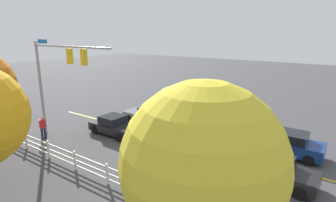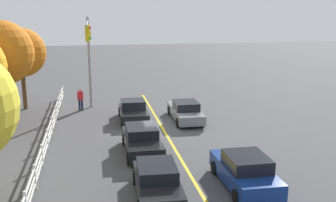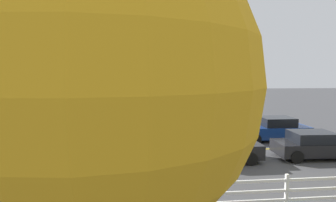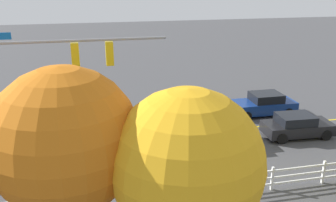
{
  "view_description": "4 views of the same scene",
  "coord_description": "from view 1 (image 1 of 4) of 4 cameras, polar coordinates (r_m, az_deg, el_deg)",
  "views": [
    {
      "loc": [
        -12.69,
        15.43,
        7.57
      ],
      "look_at": [
        -1.69,
        -0.34,
        2.71
      ],
      "focal_mm": 29.07,
      "sensor_mm": 36.0,
      "label": 1
    },
    {
      "loc": [
        -25.12,
        4.29,
        7.73
      ],
      "look_at": [
        -2.11,
        -0.03,
        2.24
      ],
      "focal_mm": 42.99,
      "sensor_mm": 36.0,
      "label": 2
    },
    {
      "loc": [
        -0.8,
        15.42,
        4.46
      ],
      "look_at": [
        -2.34,
        0.57,
        2.94
      ],
      "focal_mm": 30.12,
      "sensor_mm": 36.0,
      "label": 3
    },
    {
      "loc": [
        2.16,
        20.07,
        9.16
      ],
      "look_at": [
        -2.44,
        -0.33,
        2.08
      ],
      "focal_mm": 39.25,
      "sensor_mm": 36.0,
      "label": 4
    }
  ],
  "objects": [
    {
      "name": "tree_1",
      "position": [
        7.63,
        7.3,
        -12.8
      ],
      "size": [
        4.57,
        4.57,
        6.42
      ],
      "color": "brown",
      "rests_on": "ground_plane"
    },
    {
      "name": "ground_plane",
      "position": [
        21.36,
        -4.26,
        -6.6
      ],
      "size": [
        120.0,
        120.0,
        0.0
      ],
      "primitive_type": "plane",
      "color": "#444447"
    },
    {
      "name": "car_1",
      "position": [
        19.0,
        23.47,
        -8.14
      ],
      "size": [
        4.5,
        1.99,
        1.54
      ],
      "rotation": [
        0.0,
        0.0,
        6.28
      ],
      "color": "navy",
      "rests_on": "ground_plane"
    },
    {
      "name": "car_4",
      "position": [
        17.22,
        3.77,
        -9.33
      ],
      "size": [
        4.4,
        1.92,
        1.46
      ],
      "rotation": [
        0.0,
        0.0,
        3.14
      ],
      "color": "black",
      "rests_on": "ground_plane"
    },
    {
      "name": "signal_assembly",
      "position": [
        20.23,
        -22.24,
        5.89
      ],
      "size": [
        7.77,
        0.38,
        7.11
      ],
      "color": "gray",
      "rests_on": "ground_plane"
    },
    {
      "name": "car_0",
      "position": [
        23.28,
        -3.74,
        -3.12
      ],
      "size": [
        4.82,
        1.91,
        1.39
      ],
      "rotation": [
        0.0,
        0.0,
        6.27
      ],
      "color": "slate",
      "rests_on": "ground_plane"
    },
    {
      "name": "car_2",
      "position": [
        15.45,
        21.29,
        -13.32
      ],
      "size": [
        4.2,
        2.0,
        1.4
      ],
      "rotation": [
        0.0,
        0.0,
        3.1
      ],
      "color": "black",
      "rests_on": "ground_plane"
    },
    {
      "name": "car_3",
      "position": [
        21.19,
        -11.17,
        -5.11
      ],
      "size": [
        4.02,
        1.95,
        1.42
      ],
      "rotation": [
        0.0,
        0.0,
        3.13
      ],
      "color": "black",
      "rests_on": "ground_plane"
    },
    {
      "name": "white_rail_fence",
      "position": [
        14.63,
        -12.66,
        -14.62
      ],
      "size": [
        26.1,
        0.1,
        1.15
      ],
      "color": "white",
      "rests_on": "ground_plane"
    },
    {
      "name": "lane_center_stripe",
      "position": [
        19.25,
        5.14,
        -9.0
      ],
      "size": [
        28.0,
        0.16,
        0.01
      ],
      "primitive_type": "cube",
      "color": "gold",
      "rests_on": "ground_plane"
    },
    {
      "name": "pedestrian",
      "position": [
        21.77,
        -24.78,
        -4.92
      ],
      "size": [
        0.36,
        0.45,
        1.69
      ],
      "rotation": [
        0.0,
        0.0,
        6.02
      ],
      "color": "#191E3F",
      "rests_on": "ground_plane"
    }
  ]
}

